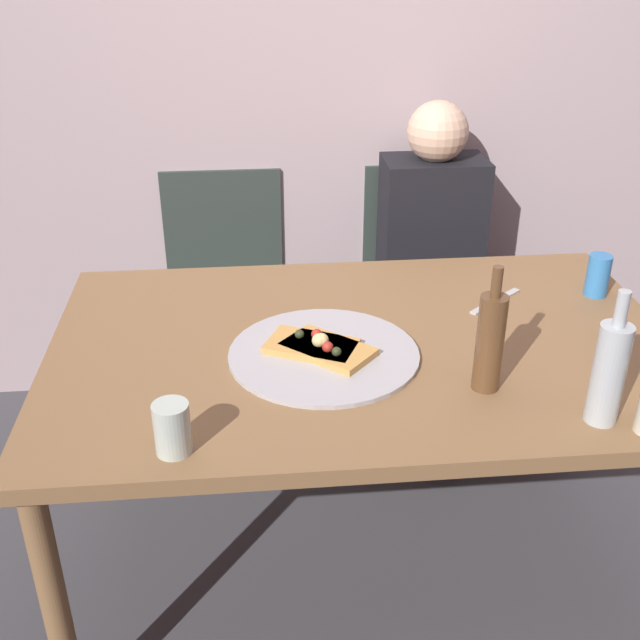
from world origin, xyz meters
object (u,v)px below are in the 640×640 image
at_px(dining_table, 364,364).
at_px(chair_left, 225,280).
at_px(soda_can, 598,275).
at_px(table_knife, 496,301).
at_px(pizza_slice_last, 312,345).
at_px(chair_right, 424,272).
at_px(tumbler_far, 172,428).
at_px(guest_in_sweater, 435,257).
at_px(pizza_slice_extra, 327,348).
at_px(beer_bottle, 490,341).
at_px(wine_bottle, 609,371).
at_px(pizza_tray, 324,354).

relative_size(dining_table, chair_left, 1.80).
distance_m(soda_can, table_knife, 0.31).
distance_m(pizza_slice_last, chair_right, 1.12).
bearing_deg(tumbler_far, guest_in_sweater, 55.05).
height_order(pizza_slice_extra, table_knife, pizza_slice_extra).
distance_m(beer_bottle, chair_right, 1.22).
bearing_deg(chair_right, chair_left, 0.00).
relative_size(wine_bottle, beer_bottle, 1.01).
bearing_deg(guest_in_sweater, pizza_slice_last, 57.92).
height_order(tumbler_far, chair_right, chair_right).
bearing_deg(dining_table, wine_bottle, -40.74).
xyz_separation_m(beer_bottle, table_knife, (0.16, 0.43, -0.12)).
distance_m(dining_table, soda_can, 0.75).
relative_size(pizza_slice_extra, chair_right, 0.28).
xyz_separation_m(pizza_slice_last, pizza_slice_extra, (0.04, -0.02, 0.00)).
distance_m(pizza_slice_last, chair_left, 1.03).
distance_m(soda_can, guest_in_sweater, 0.67).
height_order(dining_table, chair_left, chair_left).
bearing_deg(chair_left, dining_table, 112.76).
bearing_deg(table_knife, beer_bottle, -148.90).
bearing_deg(chair_right, wine_bottle, 93.90).
relative_size(dining_table, beer_bottle, 5.27).
xyz_separation_m(dining_table, pizza_slice_extra, (-0.10, -0.07, 0.09)).
bearing_deg(wine_bottle, pizza_tray, 150.02).
distance_m(soda_can, chair_left, 1.33).
distance_m(dining_table, chair_right, 1.00).
relative_size(tumbler_far, chair_left, 0.13).
relative_size(dining_table, pizza_tray, 3.39).
bearing_deg(wine_bottle, beer_bottle, 144.41).
bearing_deg(pizza_tray, table_knife, 26.34).
relative_size(beer_bottle, tumbler_far, 2.71).
xyz_separation_m(dining_table, chair_left, (-0.38, 0.91, -0.16)).
distance_m(chair_right, guest_in_sweater, 0.20).
bearing_deg(pizza_slice_last, chair_left, 104.22).
bearing_deg(dining_table, chair_left, 112.76).
height_order(soda_can, chair_right, chair_right).
height_order(pizza_tray, chair_right, chair_right).
bearing_deg(pizza_slice_last, pizza_slice_extra, -25.95).
xyz_separation_m(tumbler_far, guest_in_sweater, (0.83, 1.18, -0.16)).
xyz_separation_m(chair_left, chair_right, (0.75, 0.00, 0.00)).
bearing_deg(tumbler_far, wine_bottle, 1.47).
relative_size(chair_right, guest_in_sweater, 0.77).
bearing_deg(dining_table, beer_bottle, -44.61).
bearing_deg(pizza_tray, dining_table, 30.45).
bearing_deg(pizza_slice_extra, tumbler_far, -135.03).
bearing_deg(tumbler_far, dining_table, 42.58).
bearing_deg(chair_right, soda_can, 115.62).
relative_size(dining_table, soda_can, 13.26).
bearing_deg(guest_in_sweater, table_knife, 93.50).
distance_m(dining_table, pizza_slice_last, 0.17).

